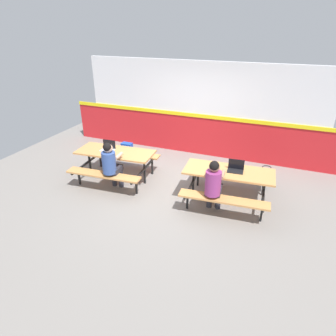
{
  "coord_description": "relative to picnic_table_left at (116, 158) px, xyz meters",
  "views": [
    {
      "loc": [
        2.2,
        -5.5,
        3.44
      ],
      "look_at": [
        0.0,
        -0.03,
        0.55
      ],
      "focal_mm": 31.48,
      "sensor_mm": 36.0,
      "label": 1
    }
  ],
  "objects": [
    {
      "name": "ground_plane",
      "position": [
        1.35,
        0.02,
        -0.58
      ],
      "size": [
        10.0,
        10.0,
        0.02
      ],
      "primitive_type": "cube",
      "color": "gray"
    },
    {
      "name": "accent_backdrop",
      "position": [
        1.35,
        2.31,
        0.67
      ],
      "size": [
        8.0,
        0.14,
        2.6
      ],
      "color": "red",
      "rests_on": "ground"
    },
    {
      "name": "picnic_table_left",
      "position": [
        0.0,
        0.0,
        0.0
      ],
      "size": [
        1.88,
        1.67,
        0.74
      ],
      "color": "tan",
      "rests_on": "ground"
    },
    {
      "name": "picnic_table_right",
      "position": [
        2.7,
        -0.02,
        0.0
      ],
      "size": [
        1.88,
        1.67,
        0.74
      ],
      "color": "tan",
      "rests_on": "ground"
    },
    {
      "name": "student_nearer",
      "position": [
        0.22,
        -0.54,
        0.13
      ],
      "size": [
        0.38,
        0.53,
        1.21
      ],
      "color": "#2D2D38",
      "rests_on": "ground"
    },
    {
      "name": "student_further",
      "position": [
        2.52,
        -0.59,
        0.13
      ],
      "size": [
        0.38,
        0.53,
        1.21
      ],
      "color": "#2D2D38",
      "rests_on": "ground"
    },
    {
      "name": "laptop_silver",
      "position": [
        -0.2,
        0.02,
        0.21
      ],
      "size": [
        0.34,
        0.24,
        0.22
      ],
      "color": "silver",
      "rests_on": "picnic_table_left"
    },
    {
      "name": "laptop_dark",
      "position": [
        2.82,
        0.03,
        0.21
      ],
      "size": [
        0.34,
        0.24,
        0.22
      ],
      "color": "black",
      "rests_on": "picnic_table_right"
    },
    {
      "name": "backpack_dark",
      "position": [
        -0.4,
        1.25,
        -0.36
      ],
      "size": [
        0.3,
        0.22,
        0.44
      ],
      "color": "#1E47B2",
      "rests_on": "ground"
    },
    {
      "name": "tote_bag_bright",
      "position": [
        3.39,
        1.13,
        -0.38
      ],
      "size": [
        0.34,
        0.21,
        0.43
      ],
      "color": "black",
      "rests_on": "ground"
    }
  ]
}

